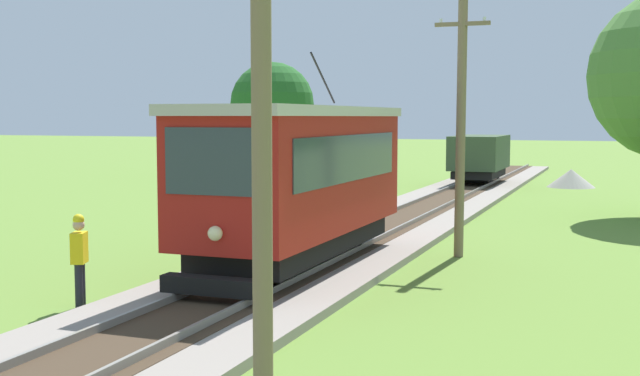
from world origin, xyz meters
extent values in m
cube|color=maroon|center=(0.00, 19.57, 2.30)|extent=(2.50, 8.00, 2.60)
cube|color=#B2ADA3|center=(0.00, 19.57, 3.71)|extent=(2.60, 8.32, 0.22)
cube|color=black|center=(0.00, 19.57, 0.72)|extent=(2.10, 7.04, 0.44)
cube|color=#2D3842|center=(0.00, 15.55, 2.77)|extent=(2.10, 0.03, 1.25)
cube|color=#2D3842|center=(1.26, 19.57, 2.66)|extent=(0.02, 6.72, 1.04)
sphere|color=#F4EAB2|center=(0.00, 15.51, 1.45)|extent=(0.28, 0.28, 0.28)
cylinder|color=black|center=(0.00, 21.17, 4.52)|extent=(0.05, 1.67, 1.19)
cube|color=black|center=(0.00, 15.37, 0.50)|extent=(2.00, 0.36, 0.32)
cylinder|color=black|center=(0.00, 17.33, 0.72)|extent=(1.54, 0.80, 0.80)
cylinder|color=black|center=(0.00, 21.81, 0.72)|extent=(1.54, 0.80, 0.80)
cube|color=#384C33|center=(0.00, 44.16, 1.78)|extent=(2.40, 5.20, 1.70)
cube|color=black|center=(0.00, 44.16, 0.70)|extent=(2.02, 4.78, 0.38)
cylinder|color=black|center=(0.00, 42.60, 0.70)|extent=(1.54, 0.76, 0.76)
cylinder|color=black|center=(0.00, 45.72, 0.70)|extent=(1.54, 0.76, 0.76)
cylinder|color=#7A664C|center=(3.07, 10.95, 3.47)|extent=(0.24, 0.27, 6.95)
cylinder|color=#7A664C|center=(3.07, 22.99, 3.36)|extent=(0.24, 0.37, 6.73)
cube|color=#7A664C|center=(3.07, 22.99, 5.92)|extent=(1.40, 0.10, 0.10)
cylinder|color=silver|center=(2.52, 22.99, 6.02)|extent=(0.08, 0.08, 0.10)
cylinder|color=silver|center=(3.62, 22.99, 6.02)|extent=(0.08, 0.08, 0.10)
cone|color=#9E998E|center=(4.46, 45.44, 0.46)|extent=(2.40, 2.40, 0.93)
cylinder|color=black|center=(-2.45, 14.73, 0.43)|extent=(0.15, 0.15, 0.86)
cylinder|color=black|center=(-2.51, 14.88, 0.43)|extent=(0.15, 0.15, 0.86)
cube|color=yellow|center=(-2.48, 14.80, 1.15)|extent=(0.36, 0.44, 0.58)
sphere|color=tan|center=(-2.48, 14.80, 1.58)|extent=(0.22, 0.22, 0.22)
sphere|color=yellow|center=(-2.48, 14.80, 1.68)|extent=(0.21, 0.21, 0.21)
cylinder|color=#4C3823|center=(-12.95, 47.08, 1.24)|extent=(0.32, 0.32, 2.47)
sphere|color=#235B23|center=(-12.95, 47.08, 4.36)|extent=(5.03, 5.03, 5.03)
camera|label=1|loc=(7.00, 2.45, 3.58)|focal=45.38mm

